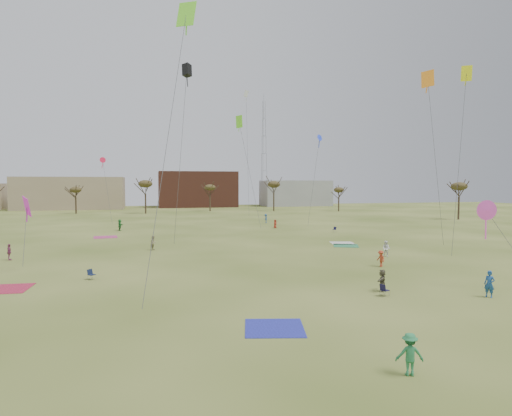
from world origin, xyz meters
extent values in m
plane|color=#3F5219|center=(0.00, 0.00, 0.00)|extent=(260.00, 260.00, 0.00)
imported|color=#297B48|center=(-0.18, -16.51, 0.90)|extent=(1.31, 0.98, 1.80)
imported|color=#1D4A88|center=(12.58, -6.52, 0.95)|extent=(0.74, 0.83, 1.91)
imported|color=#978D60|center=(-10.44, 21.81, 0.88)|extent=(1.03, 1.08, 1.76)
imported|color=brown|center=(6.07, -3.18, 0.83)|extent=(1.34, 1.50, 1.65)
imported|color=#B43C21|center=(10.95, 5.72, 0.79)|extent=(0.74, 1.10, 1.58)
imported|color=#8F3B66|center=(-25.22, 18.03, 0.86)|extent=(0.69, 1.09, 1.72)
imported|color=white|center=(14.43, 10.76, 0.89)|extent=(1.08, 1.09, 1.77)
imported|color=#287832|center=(-15.86, 45.53, 0.96)|extent=(1.21, 1.86, 1.92)
imported|color=maroon|center=(11.07, 43.35, 0.77)|extent=(0.89, 0.85, 1.53)
imported|color=navy|center=(12.04, 53.71, 0.91)|extent=(0.76, 1.22, 1.82)
cube|color=#AD223E|center=(-21.56, 4.17, 0.00)|extent=(3.54, 3.54, 0.03)
cube|color=#272EAA|center=(-4.07, -9.38, 0.00)|extent=(3.90, 3.90, 0.03)
cube|color=silver|center=(14.39, 22.06, 0.00)|extent=(3.62, 3.62, 0.03)
cube|color=#B73872|center=(-17.36, 36.48, 0.00)|extent=(3.74, 3.74, 0.03)
cube|color=#308552|center=(13.79, 19.66, 0.00)|extent=(4.09, 4.09, 0.03)
cube|color=#151F3B|center=(-15.59, 6.10, 0.42)|extent=(0.71, 0.71, 0.04)
cube|color=#151F3B|center=(-15.75, 6.26, 0.65)|extent=(0.45, 0.45, 0.44)
cube|color=#171438|center=(5.56, -4.45, 0.42)|extent=(0.65, 0.65, 0.04)
cube|color=#171438|center=(5.35, -4.54, 0.65)|extent=(0.31, 0.51, 0.44)
cube|color=#17153C|center=(18.79, 34.85, 0.42)|extent=(0.69, 0.69, 0.04)
cube|color=#17153C|center=(18.98, 34.98, 0.65)|extent=(0.38, 0.49, 0.44)
cone|color=#E748B5|center=(14.71, -3.56, 6.00)|extent=(1.57, 0.11, 1.57)
cube|color=#E748B5|center=(14.71, -3.56, 5.00)|extent=(0.08, 0.08, 2.56)
cylinder|color=#4C4C51|center=(15.98, -4.61, 3.45)|extent=(2.59, 2.14, 5.12)
cube|color=#69D826|center=(-8.14, -1.41, 19.72)|extent=(0.95, 0.95, 1.86)
cube|color=#69D826|center=(-8.14, -1.41, 19.06)|extent=(0.08, 0.08, 1.68)
cylinder|color=#4C4C51|center=(-9.70, -4.19, 10.31)|extent=(3.16, 5.62, 18.83)
cone|color=red|center=(-19.00, 51.25, 12.26)|extent=(1.05, 0.08, 1.05)
cube|color=red|center=(-19.00, 51.25, 11.59)|extent=(0.08, 0.08, 1.72)
cylinder|color=#4C4C51|center=(-18.15, 49.74, 6.58)|extent=(1.74, 3.08, 11.37)
cube|color=#6AD824|center=(3.48, 38.29, 18.08)|extent=(1.02, 1.02, 2.00)
cube|color=#6AD824|center=(3.48, 38.29, 17.38)|extent=(0.08, 0.08, 1.80)
cylinder|color=#4C4C51|center=(4.88, 36.54, 9.49)|extent=(2.84, 3.54, 17.19)
cube|color=orange|center=(19.34, 11.05, 19.65)|extent=(1.00, 1.00, 1.96)
cube|color=orange|center=(19.34, 11.05, 18.96)|extent=(0.08, 0.08, 1.77)
cylinder|color=#4C4C51|center=(21.00, 11.60, 10.27)|extent=(3.37, 1.13, 18.75)
cube|color=black|center=(-6.49, 18.65, 20.92)|extent=(0.80, 0.80, 1.38)
cube|color=black|center=(-6.49, 18.65, 20.11)|extent=(0.08, 0.08, 2.06)
cylinder|color=#4C4C51|center=(-7.28, 19.29, 10.91)|extent=(1.63, 1.33, 20.02)
cube|color=silver|center=(10.32, 64.48, 28.00)|extent=(0.83, 0.83, 1.43)
cube|color=silver|center=(10.32, 64.48, 27.17)|extent=(0.08, 0.08, 2.14)
cylinder|color=#4C4C51|center=(10.16, 62.37, 14.45)|extent=(0.36, 4.26, 27.11)
cube|color=#E027CF|center=(-21.55, 10.67, 6.00)|extent=(0.89, 0.89, 1.76)
cube|color=#E027CF|center=(-21.55, 10.67, 5.39)|extent=(0.08, 0.08, 1.58)
cylinder|color=#4C4C51|center=(-21.53, 9.65, 3.45)|extent=(0.08, 2.08, 5.11)
cone|color=blue|center=(16.97, 37.14, 15.69)|extent=(1.12, 0.08, 1.12)
cube|color=blue|center=(16.97, 37.14, 14.98)|extent=(0.08, 0.08, 1.83)
cylinder|color=#4C4C51|center=(15.84, 36.76, 8.30)|extent=(2.30, 0.80, 14.80)
cube|color=yellow|center=(20.18, 5.89, 19.05)|extent=(0.77, 0.77, 1.51)
cube|color=yellow|center=(20.18, 5.89, 18.52)|extent=(0.08, 0.08, 1.36)
cylinder|color=#4C4C51|center=(19.14, 5.32, 9.97)|extent=(2.12, 1.19, 18.15)
cylinder|color=#3A2B1E|center=(-30.00, 92.00, 2.16)|extent=(0.40, 0.40, 4.32)
ellipsoid|color=#473D1E|center=(-30.00, 92.00, 6.34)|extent=(3.02, 3.02, 1.58)
cylinder|color=#3A2B1E|center=(-12.00, 88.00, 2.70)|extent=(0.40, 0.40, 5.40)
ellipsoid|color=#473D1E|center=(-12.00, 88.00, 7.92)|extent=(3.78, 3.78, 1.98)
cylinder|color=#3A2B1E|center=(6.00, 94.00, 2.34)|extent=(0.40, 0.40, 4.68)
ellipsoid|color=#473D1E|center=(6.00, 94.00, 6.86)|extent=(3.28, 3.28, 1.72)
cylinder|color=#3A2B1E|center=(24.00, 90.00, 2.64)|extent=(0.40, 0.40, 5.28)
ellipsoid|color=#473D1E|center=(24.00, 90.00, 7.74)|extent=(3.70, 3.70, 1.94)
cylinder|color=#3A2B1E|center=(42.00, 85.00, 2.10)|extent=(0.40, 0.40, 4.20)
ellipsoid|color=#473D1E|center=(42.00, 85.00, 6.16)|extent=(2.94, 2.94, 1.54)
cylinder|color=#3A2B1E|center=(56.00, 52.00, 2.52)|extent=(0.40, 0.40, 5.04)
ellipsoid|color=#473D1E|center=(56.00, 52.00, 7.39)|extent=(3.53, 3.53, 1.85)
cube|color=#937F60|center=(-35.00, 115.00, 5.00)|extent=(32.00, 14.00, 10.00)
cube|color=brown|center=(5.00, 120.00, 6.00)|extent=(26.00, 16.00, 12.00)
cube|color=gray|center=(40.00, 118.00, 4.50)|extent=(24.00, 12.00, 9.00)
cylinder|color=#9EA3A8|center=(30.90, 125.00, 19.00)|extent=(0.16, 0.16, 38.00)
cylinder|color=#9EA3A8|center=(29.55, 125.78, 19.00)|extent=(0.16, 0.16, 38.00)
cylinder|color=#9EA3A8|center=(29.55, 124.22, 19.00)|extent=(0.16, 0.16, 38.00)
cylinder|color=#9EA3A8|center=(30.00, 125.00, 39.50)|extent=(0.10, 0.10, 3.00)
camera|label=1|loc=(-10.71, -32.66, 8.10)|focal=30.95mm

